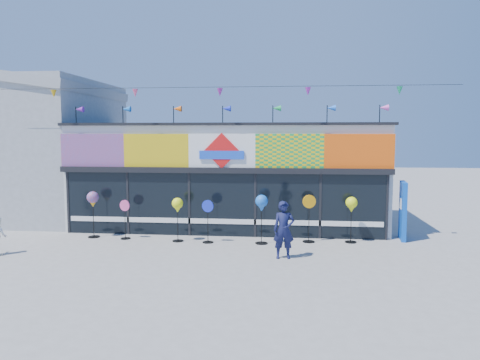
# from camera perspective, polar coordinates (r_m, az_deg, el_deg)

# --- Properties ---
(ground) EXTENTS (80.00, 80.00, 0.00)m
(ground) POSITION_cam_1_polar(r_m,az_deg,el_deg) (13.83, -4.23, -9.87)
(ground) COLOR gray
(ground) RESTS_ON ground
(kite_shop) EXTENTS (16.00, 5.70, 5.31)m
(kite_shop) POSITION_cam_1_polar(r_m,az_deg,el_deg) (19.27, -1.14, 0.73)
(kite_shop) COLOR silver
(kite_shop) RESTS_ON ground
(neighbour_building) EXTENTS (8.18, 7.20, 6.87)m
(neighbour_building) POSITION_cam_1_polar(r_m,az_deg,el_deg) (23.62, -25.69, 3.89)
(neighbour_building) COLOR #A9ACAF
(neighbour_building) RESTS_ON ground
(blue_sign) EXTENTS (0.26, 1.03, 2.04)m
(blue_sign) POSITION_cam_1_polar(r_m,az_deg,el_deg) (17.33, 19.23, -3.54)
(blue_sign) COLOR blue
(blue_sign) RESTS_ON ground
(spinner_0) EXTENTS (0.42, 0.42, 1.66)m
(spinner_0) POSITION_cam_1_polar(r_m,az_deg,el_deg) (17.47, -17.50, -2.42)
(spinner_0) COLOR black
(spinner_0) RESTS_ON ground
(spinner_1) EXTENTS (0.39, 0.35, 1.39)m
(spinner_1) POSITION_cam_1_polar(r_m,az_deg,el_deg) (17.00, -13.84, -4.57)
(spinner_1) COLOR black
(spinner_1) RESTS_ON ground
(spinner_2) EXTENTS (0.38, 0.38, 1.52)m
(spinner_2) POSITION_cam_1_polar(r_m,az_deg,el_deg) (16.20, -7.63, -3.23)
(spinner_2) COLOR black
(spinner_2) RESTS_ON ground
(spinner_3) EXTENTS (0.41, 0.37, 1.47)m
(spinner_3) POSITION_cam_1_polar(r_m,az_deg,el_deg) (15.97, -3.94, -4.91)
(spinner_3) COLOR black
(spinner_3) RESTS_ON ground
(spinner_4) EXTENTS (0.42, 0.42, 1.67)m
(spinner_4) POSITION_cam_1_polar(r_m,az_deg,el_deg) (15.70, 2.65, -3.02)
(spinner_4) COLOR black
(spinner_4) RESTS_ON ground
(spinner_5) EXTENTS (0.45, 0.42, 1.63)m
(spinner_5) POSITION_cam_1_polar(r_m,az_deg,el_deg) (16.17, 8.41, -4.51)
(spinner_5) COLOR black
(spinner_5) RESTS_ON ground
(spinner_6) EXTENTS (0.40, 0.40, 1.58)m
(spinner_6) POSITION_cam_1_polar(r_m,az_deg,el_deg) (16.32, 13.43, -3.10)
(spinner_6) COLOR black
(spinner_6) RESTS_ON ground
(adult_man) EXTENTS (0.67, 0.47, 1.72)m
(adult_man) POSITION_cam_1_polar(r_m,az_deg,el_deg) (14.00, 5.36, -6.07)
(adult_man) COLOR #13173D
(adult_man) RESTS_ON ground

